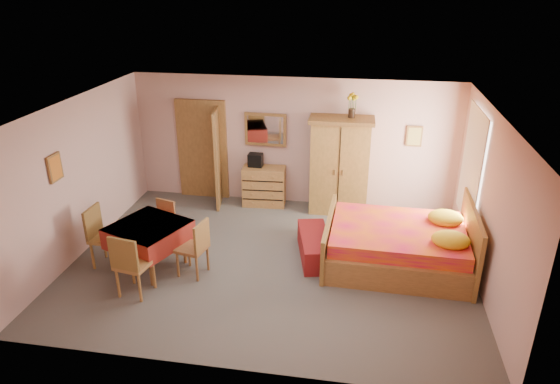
% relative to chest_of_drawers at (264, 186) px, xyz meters
% --- Properties ---
extents(floor, '(6.50, 6.50, 0.00)m').
position_rel_chest_of_drawers_xyz_m(floor, '(0.55, -2.23, -0.41)').
color(floor, '#5F5B54').
rests_on(floor, ground).
extents(ceiling, '(6.50, 6.50, 0.00)m').
position_rel_chest_of_drawers_xyz_m(ceiling, '(0.55, -2.23, 2.19)').
color(ceiling, brown).
rests_on(ceiling, wall_back).
extents(wall_back, '(6.50, 0.10, 2.60)m').
position_rel_chest_of_drawers_xyz_m(wall_back, '(0.55, 0.27, 0.89)').
color(wall_back, '#D2A498').
rests_on(wall_back, floor).
extents(wall_front, '(6.50, 0.10, 2.60)m').
position_rel_chest_of_drawers_xyz_m(wall_front, '(0.55, -4.73, 0.89)').
color(wall_front, '#D2A498').
rests_on(wall_front, floor).
extents(wall_left, '(0.10, 5.00, 2.60)m').
position_rel_chest_of_drawers_xyz_m(wall_left, '(-2.70, -2.23, 0.89)').
color(wall_left, '#D2A498').
rests_on(wall_left, floor).
extents(wall_right, '(0.10, 5.00, 2.60)m').
position_rel_chest_of_drawers_xyz_m(wall_right, '(3.80, -2.23, 0.89)').
color(wall_right, '#D2A498').
rests_on(wall_right, floor).
extents(doorway, '(1.06, 0.12, 2.15)m').
position_rel_chest_of_drawers_xyz_m(doorway, '(-1.35, 0.24, 0.62)').
color(doorway, '#9E6B35').
rests_on(doorway, floor).
extents(window, '(0.08, 1.40, 1.95)m').
position_rel_chest_of_drawers_xyz_m(window, '(3.76, -1.03, 1.04)').
color(window, white).
rests_on(window, wall_right).
extents(picture_left, '(0.04, 0.32, 0.42)m').
position_rel_chest_of_drawers_xyz_m(picture_left, '(-2.67, -2.83, 1.29)').
color(picture_left, orange).
rests_on(picture_left, wall_left).
extents(picture_back, '(0.30, 0.04, 0.40)m').
position_rel_chest_of_drawers_xyz_m(picture_back, '(2.90, 0.24, 1.14)').
color(picture_back, '#D8BF59').
rests_on(picture_back, wall_back).
extents(chest_of_drawers, '(0.88, 0.48, 0.81)m').
position_rel_chest_of_drawers_xyz_m(chest_of_drawers, '(0.00, 0.00, 0.00)').
color(chest_of_drawers, '#AE753A').
rests_on(chest_of_drawers, floor).
extents(wall_mirror, '(0.85, 0.08, 0.67)m').
position_rel_chest_of_drawers_xyz_m(wall_mirror, '(0.00, 0.21, 1.14)').
color(wall_mirror, silver).
rests_on(wall_mirror, wall_back).
extents(stereo, '(0.29, 0.22, 0.27)m').
position_rel_chest_of_drawers_xyz_m(stereo, '(-0.18, 0.06, 0.54)').
color(stereo, black).
rests_on(stereo, chest_of_drawers).
extents(floor_lamp, '(0.24, 0.24, 1.68)m').
position_rel_chest_of_drawers_xyz_m(floor_lamp, '(1.04, 0.10, 0.43)').
color(floor_lamp, black).
rests_on(floor_lamp, floor).
extents(wardrobe, '(1.24, 0.65, 1.93)m').
position_rel_chest_of_drawers_xyz_m(wardrobe, '(1.52, -0.05, 0.56)').
color(wardrobe, '#AB7D39').
rests_on(wardrobe, floor).
extents(sunflower_vase, '(0.19, 0.19, 0.47)m').
position_rel_chest_of_drawers_xyz_m(sunflower_vase, '(1.69, 0.01, 1.75)').
color(sunflower_vase, yellow).
rests_on(sunflower_vase, wardrobe).
extents(bed, '(2.39, 1.91, 1.08)m').
position_rel_chest_of_drawers_xyz_m(bed, '(2.58, -1.92, 0.13)').
color(bed, '#D51443').
rests_on(bed, floor).
extents(bench, '(0.72, 1.31, 0.41)m').
position_rel_chest_of_drawers_xyz_m(bench, '(1.24, -1.94, -0.20)').
color(bench, maroon).
rests_on(bench, floor).
extents(dining_table, '(1.37, 1.37, 0.77)m').
position_rel_chest_of_drawers_xyz_m(dining_table, '(-1.34, -2.69, -0.02)').
color(dining_table, maroon).
rests_on(dining_table, floor).
extents(chair_south, '(0.53, 0.53, 1.01)m').
position_rel_chest_of_drawers_xyz_m(chair_south, '(-1.27, -3.41, 0.10)').
color(chair_south, '#AC743A').
rests_on(chair_south, floor).
extents(chair_north, '(0.48, 0.48, 0.84)m').
position_rel_chest_of_drawers_xyz_m(chair_north, '(-1.41, -2.05, 0.01)').
color(chair_north, brown).
rests_on(chair_north, floor).
extents(chair_west, '(0.48, 0.48, 1.01)m').
position_rel_chest_of_drawers_xyz_m(chair_west, '(-2.05, -2.73, 0.10)').
color(chair_west, '#AC7A3A').
rests_on(chair_west, floor).
extents(chair_east, '(0.50, 0.50, 0.93)m').
position_rel_chest_of_drawers_xyz_m(chair_east, '(-0.61, -2.77, 0.06)').
color(chair_east, '#925E31').
rests_on(chair_east, floor).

